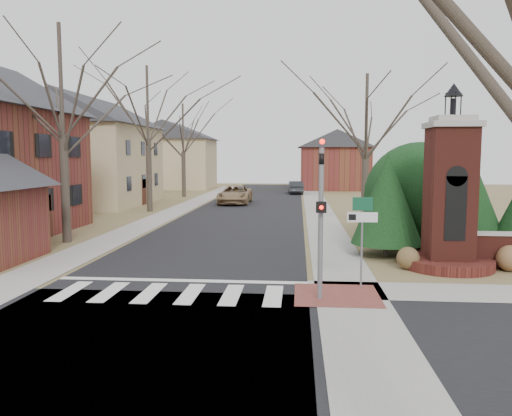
# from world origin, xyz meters

# --- Properties ---
(ground) EXTENTS (120.00, 120.00, 0.00)m
(ground) POSITION_xyz_m (0.00, 0.00, 0.00)
(ground) COLOR brown
(ground) RESTS_ON ground
(main_street) EXTENTS (8.00, 70.00, 0.01)m
(main_street) POSITION_xyz_m (0.00, 22.00, 0.01)
(main_street) COLOR black
(main_street) RESTS_ON ground
(cross_street) EXTENTS (120.00, 8.00, 0.01)m
(cross_street) POSITION_xyz_m (0.00, -3.00, 0.01)
(cross_street) COLOR black
(cross_street) RESTS_ON ground
(crosswalk_zone) EXTENTS (8.00, 2.20, 0.02)m
(crosswalk_zone) POSITION_xyz_m (0.00, 0.80, 0.01)
(crosswalk_zone) COLOR silver
(crosswalk_zone) RESTS_ON ground
(stop_bar) EXTENTS (8.00, 0.35, 0.02)m
(stop_bar) POSITION_xyz_m (0.00, 2.30, 0.01)
(stop_bar) COLOR silver
(stop_bar) RESTS_ON ground
(sidewalk_right_main) EXTENTS (2.00, 60.00, 0.02)m
(sidewalk_right_main) POSITION_xyz_m (5.20, 22.00, 0.01)
(sidewalk_right_main) COLOR gray
(sidewalk_right_main) RESTS_ON ground
(sidewalk_left) EXTENTS (2.00, 60.00, 0.02)m
(sidewalk_left) POSITION_xyz_m (-5.20, 22.00, 0.01)
(sidewalk_left) COLOR gray
(sidewalk_left) RESTS_ON ground
(curb_apron) EXTENTS (2.40, 2.40, 0.02)m
(curb_apron) POSITION_xyz_m (4.80, 1.00, 0.01)
(curb_apron) COLOR brown
(curb_apron) RESTS_ON ground
(traffic_signal_pole) EXTENTS (0.28, 0.41, 4.50)m
(traffic_signal_pole) POSITION_xyz_m (4.30, 0.57, 2.59)
(traffic_signal_pole) COLOR slate
(traffic_signal_pole) RESTS_ON ground
(sign_post) EXTENTS (0.90, 0.07, 2.75)m
(sign_post) POSITION_xyz_m (5.59, 1.99, 1.95)
(sign_post) COLOR slate
(sign_post) RESTS_ON ground
(brick_gate_monument) EXTENTS (3.20, 3.20, 6.47)m
(brick_gate_monument) POSITION_xyz_m (9.00, 4.99, 2.17)
(brick_gate_monument) COLOR #5B231A
(brick_gate_monument) RESTS_ON ground
(house_stucco_left) EXTENTS (9.80, 12.80, 9.28)m
(house_stucco_left) POSITION_xyz_m (-13.50, 27.00, 4.59)
(house_stucco_left) COLOR tan
(house_stucco_left) RESTS_ON ground
(house_distant_left) EXTENTS (10.80, 8.80, 8.53)m
(house_distant_left) POSITION_xyz_m (-12.01, 48.00, 4.25)
(house_distant_left) COLOR tan
(house_distant_left) RESTS_ON ground
(house_distant_right) EXTENTS (8.80, 8.80, 7.30)m
(house_distant_right) POSITION_xyz_m (7.99, 47.99, 3.65)
(house_distant_right) COLOR brown
(house_distant_right) RESTS_ON ground
(evergreen_near) EXTENTS (2.80, 2.80, 4.10)m
(evergreen_near) POSITION_xyz_m (7.20, 7.00, 2.30)
(evergreen_near) COLOR #473D33
(evergreen_near) RESTS_ON ground
(evergreen_mid) EXTENTS (3.40, 3.40, 4.70)m
(evergreen_mid) POSITION_xyz_m (10.50, 8.20, 2.60)
(evergreen_mid) COLOR #473D33
(evergreen_mid) RESTS_ON ground
(evergreen_mass) EXTENTS (4.80, 4.80, 4.80)m
(evergreen_mass) POSITION_xyz_m (9.00, 9.50, 2.40)
(evergreen_mass) COLOR black
(evergreen_mass) RESTS_ON ground
(bare_tree_0) EXTENTS (8.05, 8.05, 11.15)m
(bare_tree_0) POSITION_xyz_m (-7.00, 9.00, 7.70)
(bare_tree_0) COLOR #473D33
(bare_tree_0) RESTS_ON ground
(bare_tree_1) EXTENTS (8.40, 8.40, 11.64)m
(bare_tree_1) POSITION_xyz_m (-7.00, 22.00, 8.03)
(bare_tree_1) COLOR #473D33
(bare_tree_1) RESTS_ON ground
(bare_tree_2) EXTENTS (7.35, 7.35, 10.19)m
(bare_tree_2) POSITION_xyz_m (-7.50, 35.00, 7.03)
(bare_tree_2) COLOR #473D33
(bare_tree_2) RESTS_ON ground
(bare_tree_3) EXTENTS (7.00, 7.00, 9.70)m
(bare_tree_3) POSITION_xyz_m (7.50, 16.00, 6.69)
(bare_tree_3) COLOR #473D33
(bare_tree_3) RESTS_ON ground
(pickup_truck) EXTENTS (2.55, 5.50, 1.52)m
(pickup_truck) POSITION_xyz_m (-1.60, 28.37, 0.76)
(pickup_truck) COLOR #977852
(pickup_truck) RESTS_ON ground
(distant_car) EXTENTS (1.75, 4.20, 1.35)m
(distant_car) POSITION_xyz_m (3.40, 40.08, 0.68)
(distant_car) COLOR #2C2E32
(distant_car) RESTS_ON ground
(dry_shrub_left) EXTENTS (0.80, 0.80, 0.80)m
(dry_shrub_left) POSITION_xyz_m (7.55, 4.60, 0.40)
(dry_shrub_left) COLOR brown
(dry_shrub_left) RESTS_ON ground
(dry_shrub_right) EXTENTS (0.91, 0.91, 0.91)m
(dry_shrub_right) POSITION_xyz_m (11.00, 4.60, 0.45)
(dry_shrub_right) COLOR brown
(dry_shrub_right) RESTS_ON ground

